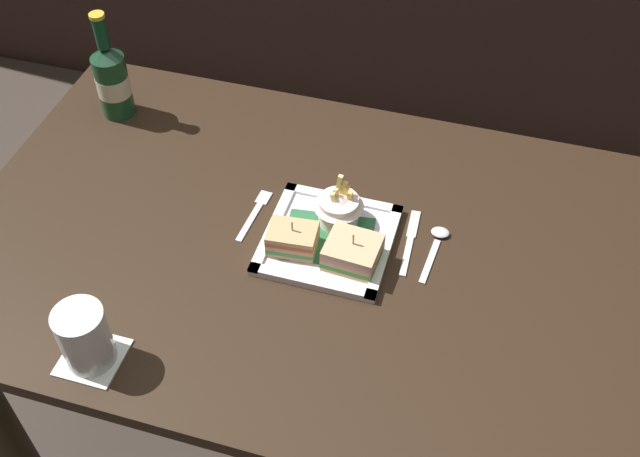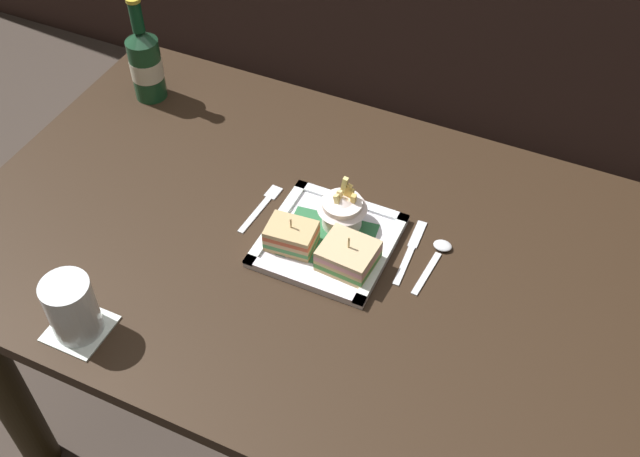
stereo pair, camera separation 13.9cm
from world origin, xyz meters
TOP-DOWN VIEW (x-y plane):
  - ground_plane at (0.00, 0.00)m, footprint 6.00×6.00m
  - dining_table at (0.00, 0.00)m, footprint 1.34×0.85m
  - square_plate at (0.03, 0.01)m, footprint 0.24×0.24m
  - sandwich_half_left at (-0.03, -0.03)m, footprint 0.09×0.07m
  - sandwich_half_right at (0.09, -0.03)m, footprint 0.10×0.09m
  - fries_cup at (0.03, 0.06)m, footprint 0.09×0.09m
  - beer_bottle at (-0.52, 0.26)m, footprint 0.07×0.07m
  - drink_coaster at (-0.27, -0.34)m, footprint 0.10×0.10m
  - water_glass at (-0.27, -0.34)m, footprint 0.08×0.08m
  - fork at (-0.13, 0.05)m, footprint 0.03×0.14m
  - knife at (0.17, 0.06)m, footprint 0.02×0.17m
  - spoon at (0.22, 0.07)m, footprint 0.04×0.14m

SIDE VIEW (x-z plane):
  - ground_plane at x=0.00m, z-range 0.00..0.00m
  - dining_table at x=0.00m, z-range 0.22..0.95m
  - fork at x=-0.13m, z-range 0.73..0.74m
  - knife at x=0.17m, z-range 0.73..0.74m
  - drink_coaster at x=-0.27m, z-range 0.73..0.74m
  - spoon at x=0.22m, z-range 0.73..0.74m
  - square_plate at x=0.03m, z-range 0.73..0.75m
  - sandwich_half_right at x=0.09m, z-range 0.73..0.80m
  - sandwich_half_left at x=-0.03m, z-range 0.73..0.80m
  - fries_cup at x=0.03m, z-range 0.73..0.83m
  - water_glass at x=-0.27m, z-range 0.73..0.84m
  - beer_bottle at x=-0.52m, z-range 0.70..0.94m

